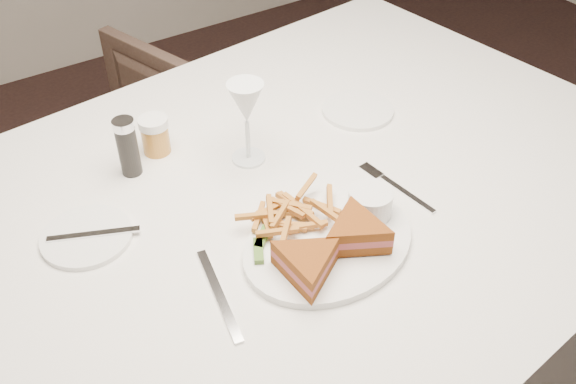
% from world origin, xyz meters
% --- Properties ---
extents(table, '(1.73, 1.25, 0.75)m').
position_xyz_m(table, '(-0.30, 0.39, 0.38)').
color(table, silver).
rests_on(table, ground).
extents(chair_far, '(0.78, 0.75, 0.66)m').
position_xyz_m(chair_far, '(-0.39, 1.24, 0.33)').
color(chair_far, '#4A372D').
rests_on(chair_far, ground).
extents(table_setting, '(0.81, 0.59, 0.18)m').
position_xyz_m(table_setting, '(-0.30, 0.33, 0.79)').
color(table_setting, white).
rests_on(table_setting, table).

